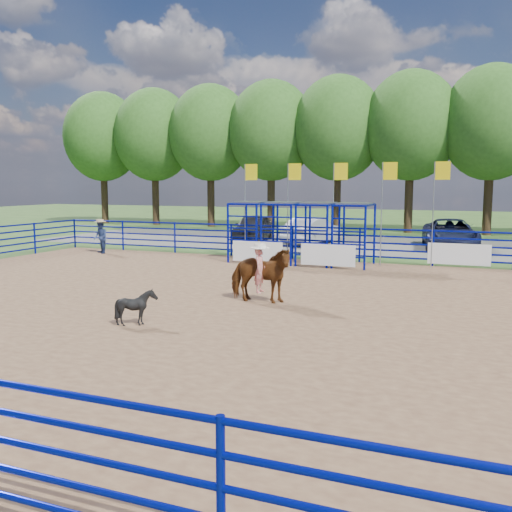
# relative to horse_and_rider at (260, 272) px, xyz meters

# --- Properties ---
(ground) EXTENTS (120.00, 120.00, 0.00)m
(ground) POSITION_rel_horse_and_rider_xyz_m (0.90, -0.73, -0.88)
(ground) COLOR #406026
(ground) RESTS_ON ground
(arena_dirt) EXTENTS (30.00, 20.00, 0.02)m
(arena_dirt) POSITION_rel_horse_and_rider_xyz_m (0.90, -0.73, -0.87)
(arena_dirt) COLOR #846042
(arena_dirt) RESTS_ON ground
(gravel_strip) EXTENTS (40.00, 10.00, 0.01)m
(gravel_strip) POSITION_rel_horse_and_rider_xyz_m (0.90, 16.27, -0.88)
(gravel_strip) COLOR slate
(gravel_strip) RESTS_ON ground
(horse_and_rider) EXTENTS (1.91, 0.93, 2.30)m
(horse_and_rider) POSITION_rel_horse_and_rider_xyz_m (0.00, 0.00, 0.00)
(horse_and_rider) COLOR brown
(horse_and_rider) RESTS_ON arena_dirt
(calf) EXTENTS (0.94, 0.87, 0.88)m
(calf) POSITION_rel_horse_and_rider_xyz_m (-1.76, -3.52, -0.43)
(calf) COLOR black
(calf) RESTS_ON arena_dirt
(spectator_cowboy) EXTENTS (0.96, 0.93, 1.62)m
(spectator_cowboy) POSITION_rel_horse_and_rider_xyz_m (-11.23, 7.64, -0.05)
(spectator_cowboy) COLOR navy
(spectator_cowboy) RESTS_ON arena_dirt
(car_a) EXTENTS (2.58, 4.84, 1.57)m
(car_a) POSITION_rel_horse_and_rider_xyz_m (-6.74, 15.96, -0.09)
(car_a) COLOR black
(car_a) RESTS_ON gravel_strip
(car_b) EXTENTS (2.41, 4.67, 1.47)m
(car_b) POSITION_rel_horse_and_rider_xyz_m (-3.07, 15.59, -0.14)
(car_b) COLOR gray
(car_b) RESTS_ON gravel_strip
(car_c) EXTENTS (3.31, 5.80, 1.52)m
(car_c) POSITION_rel_horse_and_rider_xyz_m (4.15, 16.17, -0.11)
(car_c) COLOR #141833
(car_c) RESTS_ON gravel_strip
(perimeter_fence) EXTENTS (30.10, 20.10, 1.50)m
(perimeter_fence) POSITION_rel_horse_and_rider_xyz_m (0.90, -0.73, -0.13)
(perimeter_fence) COLOR #060F92
(perimeter_fence) RESTS_ON ground
(chute_assembly) EXTENTS (19.32, 2.41, 4.20)m
(chute_assembly) POSITION_rel_horse_and_rider_xyz_m (-1.00, 8.11, 0.38)
(chute_assembly) COLOR #060F92
(chute_assembly) RESTS_ON ground
(treeline) EXTENTS (56.40, 6.40, 11.24)m
(treeline) POSITION_rel_horse_and_rider_xyz_m (0.90, 25.27, 6.65)
(treeline) COLOR #3F2B19
(treeline) RESTS_ON ground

